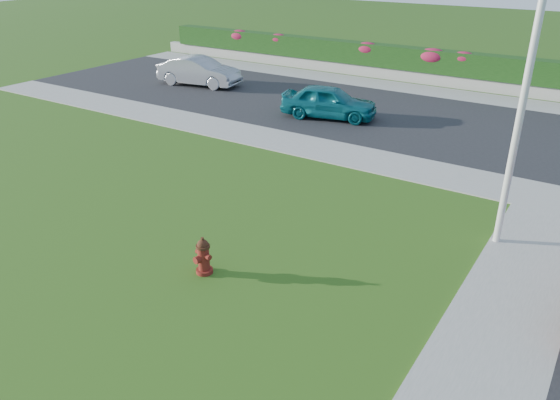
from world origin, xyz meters
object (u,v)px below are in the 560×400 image
Objects in this scene: fire_hydrant at (203,256)px; sedan_silver at (199,71)px; utility_pole at (518,124)px; sedan_teal at (329,102)px.

sedan_silver is (-11.26, 13.09, 0.32)m from fire_hydrant.
fire_hydrant is 0.21× the size of sedan_silver.
sedan_silver is at bearing 142.01° from fire_hydrant.
fire_hydrant is 0.15× the size of utility_pole.
fire_hydrant is at bearing -178.12° from sedan_teal.
utility_pole reaches higher than fire_hydrant.
sedan_teal is at bearing 116.75° from fire_hydrant.
fire_hydrant is at bearing -136.05° from utility_pole.
sedan_teal is 0.92× the size of sedan_silver.
sedan_silver is (-8.05, 1.48, 0.03)m from sedan_teal.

